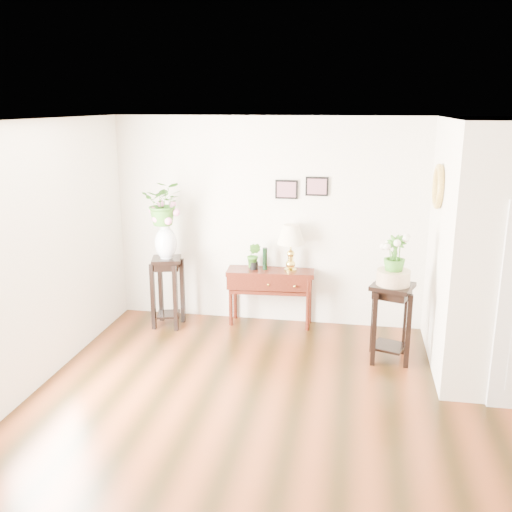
% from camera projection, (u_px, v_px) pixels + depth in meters
% --- Properties ---
extents(floor, '(6.00, 5.50, 0.02)m').
position_uv_depth(floor, '(316.00, 432.00, 5.29)').
color(floor, '#632C13').
rests_on(floor, ground).
extents(ceiling, '(6.00, 5.50, 0.02)m').
position_uv_depth(ceiling, '(326.00, 123.00, 4.57)').
color(ceiling, white).
rests_on(ceiling, ground).
extents(wall_back, '(6.00, 0.02, 2.80)m').
position_uv_depth(wall_back, '(335.00, 224.00, 7.55)').
color(wall_back, white).
rests_on(wall_back, ground).
extents(wall_front, '(6.00, 0.02, 2.80)m').
position_uv_depth(wall_front, '(275.00, 497.00, 2.32)').
color(wall_front, white).
rests_on(wall_front, ground).
extents(wall_left, '(0.02, 5.50, 2.80)m').
position_uv_depth(wall_left, '(6.00, 271.00, 5.44)').
color(wall_left, white).
rests_on(wall_left, ground).
extents(art_print_left, '(0.30, 0.02, 0.25)m').
position_uv_depth(art_print_left, '(287.00, 189.00, 7.52)').
color(art_print_left, black).
rests_on(art_print_left, wall_back).
extents(art_print_right, '(0.30, 0.02, 0.25)m').
position_uv_depth(art_print_right, '(317.00, 186.00, 7.44)').
color(art_print_right, black).
rests_on(art_print_right, wall_back).
extents(wall_ornament, '(0.07, 0.51, 0.51)m').
position_uv_depth(wall_ornament, '(438.00, 187.00, 6.37)').
color(wall_ornament, '#DCBC4E').
rests_on(wall_ornament, partition).
extents(console_table, '(1.19, 0.47, 0.78)m').
position_uv_depth(console_table, '(270.00, 297.00, 7.78)').
color(console_table, black).
rests_on(console_table, floor).
extents(table_lamp, '(0.40, 0.40, 0.64)m').
position_uv_depth(table_lamp, '(291.00, 245.00, 7.54)').
color(table_lamp, gold).
rests_on(table_lamp, console_table).
extents(green_vase, '(0.07, 0.07, 0.30)m').
position_uv_depth(green_vase, '(265.00, 257.00, 7.65)').
color(green_vase, black).
rests_on(green_vase, console_table).
extents(potted_plant, '(0.22, 0.19, 0.35)m').
position_uv_depth(potted_plant, '(254.00, 256.00, 7.67)').
color(potted_plant, '#32711E').
rests_on(potted_plant, console_table).
extents(plant_stand_a, '(0.46, 0.46, 0.96)m').
position_uv_depth(plant_stand_a, '(168.00, 292.00, 7.71)').
color(plant_stand_a, black).
rests_on(plant_stand_a, floor).
extents(porcelain_vase, '(0.38, 0.38, 0.50)m').
position_uv_depth(porcelain_vase, '(166.00, 241.00, 7.52)').
color(porcelain_vase, white).
rests_on(porcelain_vase, plant_stand_a).
extents(lily_arrangement, '(0.60, 0.54, 0.59)m').
position_uv_depth(lily_arrangement, '(164.00, 207.00, 7.40)').
color(lily_arrangement, '#32711E').
rests_on(lily_arrangement, porcelain_vase).
extents(plant_stand_b, '(0.56, 0.56, 0.93)m').
position_uv_depth(plant_stand_b, '(390.00, 322.00, 6.68)').
color(plant_stand_b, black).
rests_on(plant_stand_b, floor).
extents(ceramic_bowl, '(0.44, 0.44, 0.17)m').
position_uv_depth(ceramic_bowl, '(393.00, 278.00, 6.53)').
color(ceramic_bowl, tan).
rests_on(ceramic_bowl, plant_stand_b).
extents(narcissus, '(0.33, 0.33, 0.45)m').
position_uv_depth(narcissus, '(395.00, 255.00, 6.46)').
color(narcissus, '#32711E').
rests_on(narcissus, ceramic_bowl).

